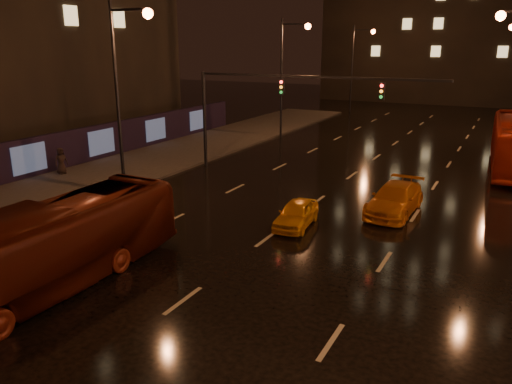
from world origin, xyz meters
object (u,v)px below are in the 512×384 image
at_px(taxi_far, 395,199).
at_px(pedestrian_c, 61,161).
at_px(bus_red, 48,248).
at_px(taxi_near, 296,214).

bearing_deg(taxi_far, pedestrian_c, -170.39).
xyz_separation_m(bus_red, taxi_near, (4.84, 9.37, -0.89)).
relative_size(bus_red, pedestrian_c, 6.44).
bearing_deg(pedestrian_c, taxi_far, -66.23).
relative_size(taxi_near, pedestrian_c, 2.10).
height_order(taxi_far, pedestrian_c, pedestrian_c).
bearing_deg(taxi_near, bus_red, -122.90).
height_order(bus_red, pedestrian_c, bus_red).
distance_m(taxi_near, pedestrian_c, 16.57).
distance_m(taxi_far, pedestrian_c, 20.15).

